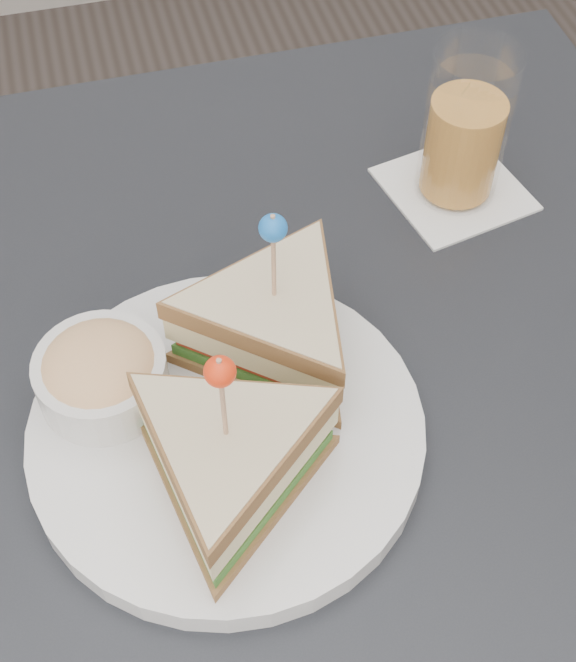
# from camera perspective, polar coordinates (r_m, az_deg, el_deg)

# --- Properties ---
(table) EXTENTS (0.80, 0.80, 0.75)m
(table) POSITION_cam_1_polar(r_m,az_deg,el_deg) (0.75, -0.55, -6.66)
(table) COLOR black
(table) RESTS_ON ground
(plate_meal) EXTENTS (0.32, 0.33, 0.16)m
(plate_meal) POSITION_cam_1_polar(r_m,az_deg,el_deg) (0.63, -3.50, -4.14)
(plate_meal) COLOR silver
(plate_meal) RESTS_ON table
(drink_set) EXTENTS (0.13, 0.13, 0.14)m
(drink_set) POSITION_cam_1_polar(r_m,az_deg,el_deg) (0.80, 10.86, 11.88)
(drink_set) COLOR white
(drink_set) RESTS_ON table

